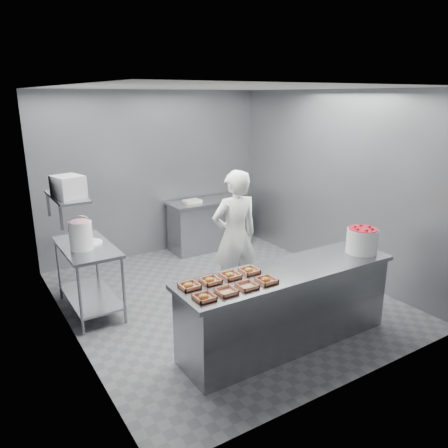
{
  "coord_description": "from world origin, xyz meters",
  "views": [
    {
      "loc": [
        -2.93,
        -4.7,
        2.72
      ],
      "look_at": [
        -0.11,
        -0.2,
        1.14
      ],
      "focal_mm": 35.0,
      "sensor_mm": 36.0,
      "label": 1
    }
  ],
  "objects": [
    {
      "name": "appliance",
      "position": [
        -1.82,
        0.48,
        1.69
      ],
      "size": [
        0.37,
        0.4,
        0.26
      ],
      "primitive_type": "cube",
      "rotation": [
        0.0,
        0.0,
        0.24
      ],
      "color": "gray",
      "rests_on": "wall_shelf"
    },
    {
      "name": "back_counter",
      "position": [
        0.9,
        1.9,
        0.45
      ],
      "size": [
        1.5,
        0.6,
        0.9
      ],
      "color": "slate",
      "rests_on": "ground"
    },
    {
      "name": "tray_0",
      "position": [
        -1.14,
        -1.5,
        0.92
      ],
      "size": [
        0.19,
        0.18,
        0.06
      ],
      "color": "tan",
      "rests_on": "service_counter"
    },
    {
      "name": "service_counter",
      "position": [
        0.0,
        -1.35,
        0.45
      ],
      "size": [
        2.6,
        0.7,
        0.9
      ],
      "color": "slate",
      "rests_on": "ground"
    },
    {
      "name": "wall_back",
      "position": [
        0.0,
        2.25,
        1.4
      ],
      "size": [
        4.0,
        0.04,
        2.8
      ],
      "primitive_type": "cube",
      "color": "slate",
      "rests_on": "ground"
    },
    {
      "name": "rag",
      "position": [
        -1.58,
        0.91,
        0.91
      ],
      "size": [
        0.17,
        0.15,
        0.02
      ],
      "primitive_type": "cube",
      "rotation": [
        0.0,
        0.0,
        -0.17
      ],
      "color": "#CCB28C",
      "rests_on": "prep_table"
    },
    {
      "name": "tray_3",
      "position": [
        -0.42,
        -1.5,
        0.92
      ],
      "size": [
        0.19,
        0.18,
        0.06
      ],
      "color": "tan",
      "rests_on": "service_counter"
    },
    {
      "name": "tray_2",
      "position": [
        -0.66,
        -1.5,
        0.92
      ],
      "size": [
        0.19,
        0.18,
        0.04
      ],
      "color": "tan",
      "rests_on": "service_counter"
    },
    {
      "name": "tray_4",
      "position": [
        -1.14,
        -1.2,
        0.92
      ],
      "size": [
        0.19,
        0.18,
        0.06
      ],
      "color": "tan",
      "rests_on": "service_counter"
    },
    {
      "name": "prep_table",
      "position": [
        -1.65,
        0.6,
        0.59
      ],
      "size": [
        0.6,
        1.2,
        0.9
      ],
      "color": "slate",
      "rests_on": "ground"
    },
    {
      "name": "tray_7",
      "position": [
        -0.42,
        -1.2,
        0.92
      ],
      "size": [
        0.19,
        0.18,
        0.06
      ],
      "color": "tan",
      "rests_on": "service_counter"
    },
    {
      "name": "ceiling",
      "position": [
        0.0,
        0.0,
        2.8
      ],
      "size": [
        4.5,
        4.5,
        0.0
      ],
      "primitive_type": "plane",
      "rotation": [
        3.14,
        0.0,
        0.0
      ],
      "color": "white",
      "rests_on": "wall_back"
    },
    {
      "name": "floor",
      "position": [
        0.0,
        0.0,
        0.0
      ],
      "size": [
        4.5,
        4.5,
        0.0
      ],
      "primitive_type": "plane",
      "color": "#4C4C51",
      "rests_on": "ground"
    },
    {
      "name": "paper_stack",
      "position": [
        0.55,
        1.9,
        0.92
      ],
      "size": [
        0.31,
        0.23,
        0.05
      ],
      "primitive_type": "cube",
      "rotation": [
        0.0,
        0.0,
        -0.03
      ],
      "color": "silver",
      "rests_on": "back_counter"
    },
    {
      "name": "wall_shelf",
      "position": [
        -1.82,
        0.6,
        1.55
      ],
      "size": [
        0.35,
        0.9,
        0.03
      ],
      "primitive_type": "cube",
      "color": "slate",
      "rests_on": "wall_left"
    },
    {
      "name": "worker",
      "position": [
        0.13,
        -0.09,
        0.9
      ],
      "size": [
        0.7,
        0.5,
        1.8
      ],
      "primitive_type": "imported",
      "rotation": [
        0.0,
        0.0,
        3.04
      ],
      "color": "white",
      "rests_on": "ground"
    },
    {
      "name": "tray_6",
      "position": [
        -0.66,
        -1.2,
        0.92
      ],
      "size": [
        0.19,
        0.18,
        0.06
      ],
      "color": "tan",
      "rests_on": "service_counter"
    },
    {
      "name": "wall_right",
      "position": [
        2.0,
        0.0,
        1.4
      ],
      "size": [
        0.04,
        4.5,
        2.8
      ],
      "primitive_type": "cube",
      "color": "slate",
      "rests_on": "ground"
    },
    {
      "name": "strawberry_tub",
      "position": [
        1.08,
        -1.41,
        1.06
      ],
      "size": [
        0.36,
        0.36,
        0.3
      ],
      "color": "silver",
      "rests_on": "service_counter"
    },
    {
      "name": "wall_left",
      "position": [
        -2.0,
        0.0,
        1.4
      ],
      "size": [
        0.04,
        4.5,
        2.8
      ],
      "primitive_type": "cube",
      "color": "slate",
      "rests_on": "ground"
    },
    {
      "name": "tray_5",
      "position": [
        -0.9,
        -1.2,
        0.92
      ],
      "size": [
        0.19,
        0.18,
        0.06
      ],
      "color": "tan",
      "rests_on": "service_counter"
    },
    {
      "name": "glaze_bucket",
      "position": [
        -1.73,
        0.49,
        1.08
      ],
      "size": [
        0.29,
        0.28,
        0.43
      ],
      "color": "silver",
      "rests_on": "prep_table"
    },
    {
      "name": "bucket_lid",
      "position": [
        -1.6,
        0.64,
        0.91
      ],
      "size": [
        0.38,
        0.38,
        0.03
      ],
      "primitive_type": "cylinder",
      "rotation": [
        0.0,
        0.0,
        0.15
      ],
      "color": "silver",
      "rests_on": "prep_table"
    },
    {
      "name": "tray_1",
      "position": [
        -0.9,
        -1.5,
        0.92
      ],
      "size": [
        0.19,
        0.18,
        0.04
      ],
      "color": "tan",
      "rests_on": "service_counter"
    }
  ]
}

